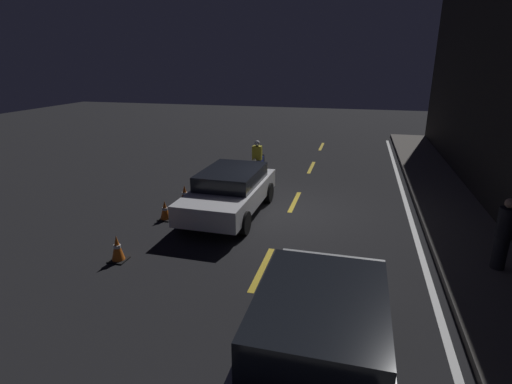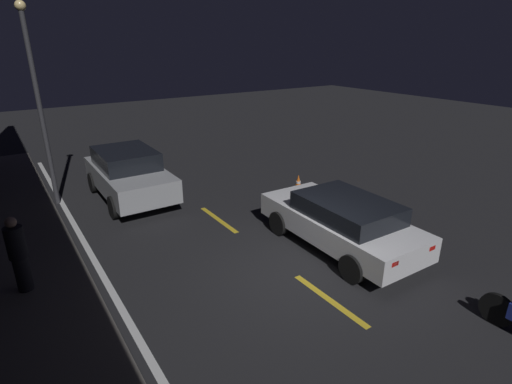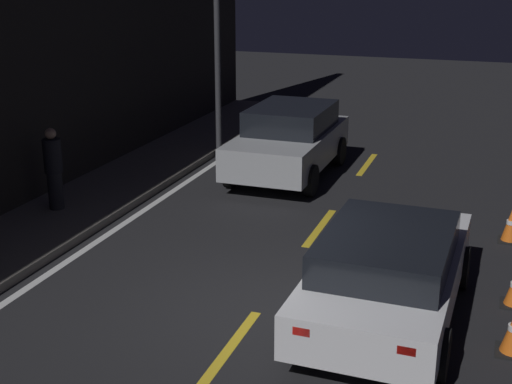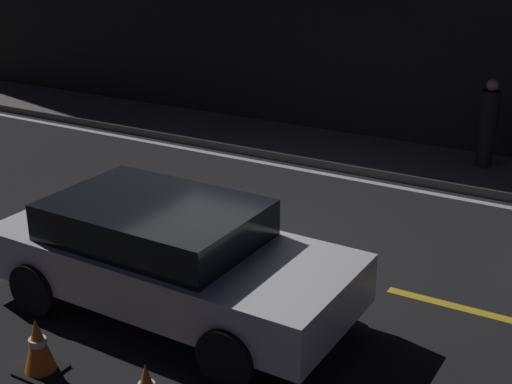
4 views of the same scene
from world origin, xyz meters
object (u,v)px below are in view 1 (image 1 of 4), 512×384
Objects in this scene: traffic_cone_near at (185,195)px; traffic_cone_mid at (165,210)px; hatchback_silver at (320,337)px; pedestrian at (504,234)px; traffic_cone_far at (117,248)px; motorcycle at (258,160)px; sedan_white at (230,190)px.

traffic_cone_near is 1.09× the size of traffic_cone_mid.
pedestrian reaches higher than hatchback_silver.
traffic_cone_near is at bearing 179.70° from traffic_cone_mid.
motorcycle is at bearing 170.76° from traffic_cone_far.
traffic_cone_far is 0.40× the size of pedestrian.
motorcycle is at bearing 18.78° from hatchback_silver.
motorcycle reaches higher than traffic_cone_far.
sedan_white is 6.97× the size of traffic_cone_near.
motorcycle is 5.56m from traffic_cone_mid.
sedan_white is 2.73× the size of pedestrian.
sedan_white is 6.91m from hatchback_silver.
traffic_cone_far reaches higher than traffic_cone_mid.
hatchback_silver is at bearing 29.12° from sedan_white.
sedan_white reaches higher than traffic_cone_far.
traffic_cone_far is 8.33m from pedestrian.
traffic_cone_near is 8.63m from pedestrian.
traffic_cone_near is 0.99× the size of traffic_cone_far.
hatchback_silver is 7.12m from traffic_cone_mid.
traffic_cone_mid is 2.54m from traffic_cone_far.
traffic_cone_mid is at bearing -97.32° from pedestrian.
hatchback_silver is 11.10m from motorcycle.
traffic_cone_far is (3.89, 0.08, 0.00)m from traffic_cone_near.
pedestrian is at bearing -39.26° from hatchback_silver.
traffic_cone_mid is (-5.14, -4.89, -0.55)m from hatchback_silver.
traffic_cone_mid is at bearing 43.88° from hatchback_silver.
traffic_cone_far is at bearing 61.80° from hatchback_silver.
pedestrian reaches higher than motorcycle.
hatchback_silver reaches higher than traffic_cone_near.
sedan_white is at bearing 28.23° from hatchback_silver.
sedan_white is at bearing 120.26° from traffic_cone_mid.
motorcycle is 1.44× the size of pedestrian.
pedestrian reaches higher than traffic_cone_far.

